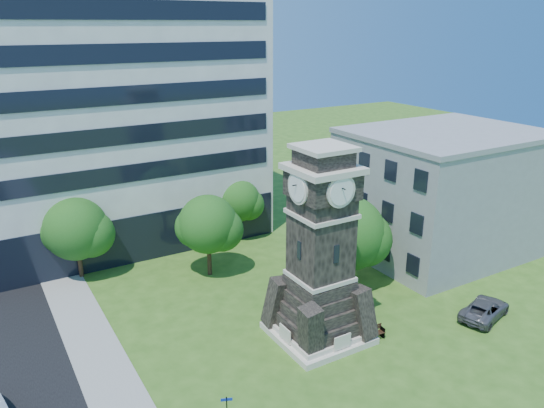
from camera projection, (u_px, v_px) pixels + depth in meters
ground at (295, 367)px, 30.35m from camera, size 160.00×160.00×0.00m
sidewalk at (106, 372)px, 29.84m from camera, size 3.00×70.00×0.06m
clock_tower at (320, 259)px, 31.72m from camera, size 5.40×5.40×12.22m
office_tall at (102, 78)px, 45.26m from camera, size 26.20×15.11×28.60m
office_low at (442, 191)px, 44.82m from camera, size 15.20×12.20×10.40m
car_east_lot at (485, 309)px, 35.30m from camera, size 4.85×3.21×1.24m
park_bench at (371, 334)px, 32.74m from camera, size 1.79×0.48×0.93m
tree_nw at (77, 231)px, 40.01m from camera, size 5.27×4.79×6.38m
tree_nc at (209, 226)px, 40.33m from camera, size 4.97×4.52×6.46m
tree_ne at (240, 202)px, 47.50m from camera, size 4.18×3.80×5.54m
tree_east at (348, 235)px, 38.57m from camera, size 6.06×5.51×6.96m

